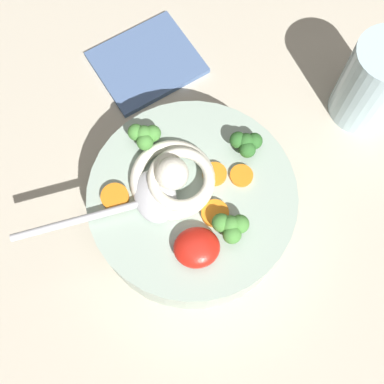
% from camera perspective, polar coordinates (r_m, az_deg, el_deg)
% --- Properties ---
extents(table_slab, '(1.23, 1.23, 0.03)m').
position_cam_1_polar(table_slab, '(0.59, -0.95, -3.07)').
color(table_slab, '#BCB29E').
rests_on(table_slab, ground).
extents(soup_bowl, '(0.22, 0.22, 0.07)m').
position_cam_1_polar(soup_bowl, '(0.54, -0.00, -1.17)').
color(soup_bowl, '#9EB2A3').
rests_on(soup_bowl, table_slab).
extents(noodle_pile, '(0.10, 0.10, 0.04)m').
position_cam_1_polar(noodle_pile, '(0.51, -2.13, 1.66)').
color(noodle_pile, silver).
rests_on(noodle_pile, soup_bowl).
extents(soup_spoon, '(0.18, 0.07, 0.02)m').
position_cam_1_polar(soup_spoon, '(0.50, -5.82, -1.26)').
color(soup_spoon, '#B7B7BC').
rests_on(soup_spoon, soup_bowl).
extents(chili_sauce_dollop, '(0.05, 0.04, 0.02)m').
position_cam_1_polar(chili_sauce_dollop, '(0.49, 0.55, -6.52)').
color(chili_sauce_dollop, red).
rests_on(chili_sauce_dollop, soup_bowl).
extents(broccoli_floret_center, '(0.03, 0.03, 0.03)m').
position_cam_1_polar(broccoli_floret_center, '(0.52, 6.38, 5.71)').
color(broccoli_floret_center, '#7A9E60').
rests_on(broccoli_floret_center, soup_bowl).
extents(broccoli_floret_far, '(0.04, 0.03, 0.03)m').
position_cam_1_polar(broccoli_floret_far, '(0.48, 4.57, -4.05)').
color(broccoli_floret_far, '#7A9E60').
rests_on(broccoli_floret_far, soup_bowl).
extents(broccoli_floret_front, '(0.04, 0.03, 0.03)m').
position_cam_1_polar(broccoli_floret_front, '(0.52, -5.59, 6.61)').
color(broccoli_floret_front, '#7A9E60').
rests_on(broccoli_floret_front, soup_bowl).
extents(carrot_slice_rear, '(0.03, 0.03, 0.01)m').
position_cam_1_polar(carrot_slice_rear, '(0.50, 2.71, -2.51)').
color(carrot_slice_rear, orange).
rests_on(carrot_slice_rear, soup_bowl).
extents(carrot_slice_near_spoon, '(0.03, 0.03, 0.01)m').
position_cam_1_polar(carrot_slice_near_spoon, '(0.52, 2.67, 2.12)').
color(carrot_slice_near_spoon, orange).
rests_on(carrot_slice_near_spoon, soup_bowl).
extents(carrot_slice_right, '(0.02, 0.02, 0.01)m').
position_cam_1_polar(carrot_slice_right, '(0.52, 5.81, 1.92)').
color(carrot_slice_right, orange).
rests_on(carrot_slice_right, soup_bowl).
extents(carrot_slice_extra_a, '(0.03, 0.03, 0.01)m').
position_cam_1_polar(carrot_slice_extra_a, '(0.51, -9.01, -0.59)').
color(carrot_slice_extra_a, orange).
rests_on(carrot_slice_extra_a, soup_bowl).
extents(drinking_glass, '(0.08, 0.08, 0.12)m').
position_cam_1_polar(drinking_glass, '(0.62, 20.51, 11.88)').
color(drinking_glass, silver).
rests_on(drinking_glass, table_slab).
extents(folded_napkin, '(0.16, 0.15, 0.01)m').
position_cam_1_polar(folded_napkin, '(0.67, -5.31, 14.86)').
color(folded_napkin, '#4C6693').
rests_on(folded_napkin, table_slab).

